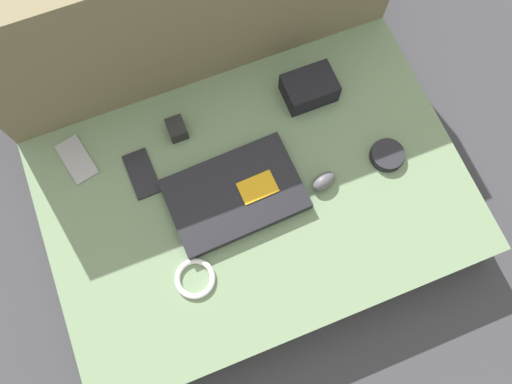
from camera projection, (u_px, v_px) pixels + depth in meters
ground_plane at (256, 211)px, 1.38m from camera, size 8.00×8.00×0.00m
couch_seat at (256, 203)px, 1.31m from camera, size 1.04×0.70×0.15m
couch_backrest at (190, 18)px, 1.24m from camera, size 1.04×0.20×0.56m
laptop at (235, 195)px, 1.22m from camera, size 0.33×0.22×0.03m
computer_mouse at (324, 181)px, 1.23m from camera, size 0.07×0.05×0.04m
speaker_puck at (387, 155)px, 1.26m from camera, size 0.09×0.09×0.02m
phone_silver at (142, 174)px, 1.25m from camera, size 0.07×0.13×0.01m
phone_black at (77, 160)px, 1.26m from camera, size 0.09×0.13×0.01m
camera_pouch at (309, 88)px, 1.29m from camera, size 0.13×0.10×0.06m
charger_brick at (177, 129)px, 1.27m from camera, size 0.04×0.05×0.04m
cable_coil at (195, 278)px, 1.17m from camera, size 0.10×0.10×0.01m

